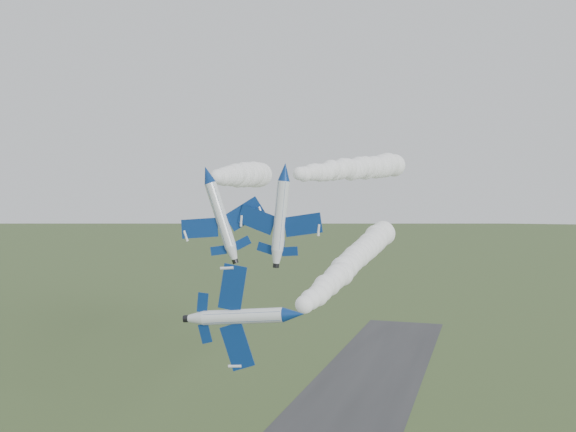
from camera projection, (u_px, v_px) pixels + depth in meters
name	position (u px, v px, depth m)	size (l,w,h in m)	color
jet_lead	(294.00, 315.00, 56.99)	(3.05, 11.54, 9.50)	white
smoke_trail_jet_lead	(358.00, 256.00, 97.30)	(4.85, 77.86, 4.85)	white
jet_pair_left	(207.00, 174.00, 82.27)	(10.64, 13.04, 4.21)	white
smoke_trail_jet_pair_left	(243.00, 175.00, 118.90)	(5.64, 67.46, 5.64)	white
jet_pair_right	(284.00, 172.00, 79.89)	(10.95, 13.24, 3.32)	white
smoke_trail_jet_pair_right	(359.00, 168.00, 117.67)	(5.22, 73.76, 5.22)	white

